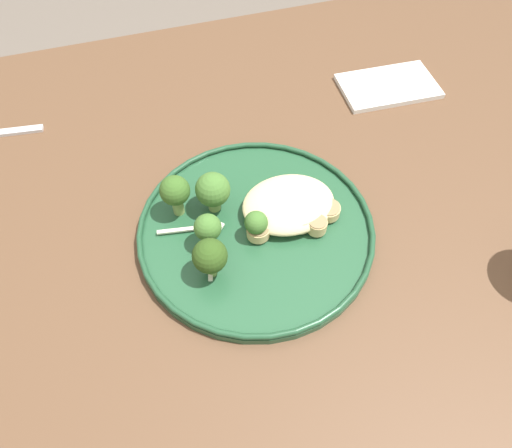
{
  "coord_description": "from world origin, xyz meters",
  "views": [
    {
      "loc": [
        -0.05,
        -0.3,
        1.23
      ],
      "look_at": [
        0.05,
        0.03,
        0.76
      ],
      "focal_mm": 33.51,
      "sensor_mm": 36.0,
      "label": 1
    }
  ],
  "objects_px": {
    "dinner_plate": "(256,229)",
    "broccoli_floret_split_head": "(256,223)",
    "seared_scallop_right_edge": "(266,211)",
    "seared_scallop_center_golden": "(258,231)",
    "seared_scallop_front_small": "(300,221)",
    "broccoli_floret_front_edge": "(208,228)",
    "broccoli_floret_beside_noodles": "(210,256)",
    "seared_scallop_half_hidden": "(314,198)",
    "broccoli_floret_center_pile": "(175,192)",
    "folded_napkin": "(388,86)",
    "broccoli_floret_small_sprig": "(213,190)",
    "seared_scallop_rear_pale": "(318,228)",
    "seared_scallop_tiny_bay": "(328,210)"
  },
  "relations": [
    {
      "from": "seared_scallop_half_hidden",
      "to": "seared_scallop_right_edge",
      "type": "xyz_separation_m",
      "value": [
        -0.06,
        -0.0,
        0.0
      ]
    },
    {
      "from": "dinner_plate",
      "to": "seared_scallop_tiny_bay",
      "type": "xyz_separation_m",
      "value": [
        0.09,
        -0.01,
        0.01
      ]
    },
    {
      "from": "dinner_plate",
      "to": "seared_scallop_half_hidden",
      "type": "bearing_deg",
      "value": 11.74
    },
    {
      "from": "seared_scallop_half_hidden",
      "to": "broccoli_floret_split_head",
      "type": "bearing_deg",
      "value": -162.26
    },
    {
      "from": "seared_scallop_center_golden",
      "to": "broccoli_floret_center_pile",
      "type": "height_order",
      "value": "broccoli_floret_center_pile"
    },
    {
      "from": "dinner_plate",
      "to": "broccoli_floret_beside_noodles",
      "type": "relative_size",
      "value": 5.07
    },
    {
      "from": "dinner_plate",
      "to": "seared_scallop_front_small",
      "type": "distance_m",
      "value": 0.06
    },
    {
      "from": "seared_scallop_right_edge",
      "to": "seared_scallop_front_small",
      "type": "relative_size",
      "value": 0.98
    },
    {
      "from": "seared_scallop_front_small",
      "to": "broccoli_floret_front_edge",
      "type": "distance_m",
      "value": 0.11
    },
    {
      "from": "seared_scallop_center_golden",
      "to": "broccoli_floret_split_head",
      "type": "distance_m",
      "value": 0.01
    },
    {
      "from": "broccoli_floret_small_sprig",
      "to": "broccoli_floret_beside_noodles",
      "type": "relative_size",
      "value": 1.01
    },
    {
      "from": "dinner_plate",
      "to": "broccoli_floret_split_head",
      "type": "distance_m",
      "value": 0.03
    },
    {
      "from": "seared_scallop_right_edge",
      "to": "seared_scallop_center_golden",
      "type": "relative_size",
      "value": 0.97
    },
    {
      "from": "seared_scallop_half_hidden",
      "to": "broccoli_floret_center_pile",
      "type": "xyz_separation_m",
      "value": [
        -0.17,
        0.04,
        0.03
      ]
    },
    {
      "from": "seared_scallop_half_hidden",
      "to": "broccoli_floret_small_sprig",
      "type": "bearing_deg",
      "value": 166.35
    },
    {
      "from": "dinner_plate",
      "to": "broccoli_floret_center_pile",
      "type": "bearing_deg",
      "value": 147.56
    },
    {
      "from": "seared_scallop_front_small",
      "to": "broccoli_floret_split_head",
      "type": "bearing_deg",
      "value": 176.39
    },
    {
      "from": "broccoli_floret_front_edge",
      "to": "broccoli_floret_beside_noodles",
      "type": "xyz_separation_m",
      "value": [
        -0.01,
        -0.04,
        0.0
      ]
    },
    {
      "from": "seared_scallop_rear_pale",
      "to": "broccoli_floret_small_sprig",
      "type": "relative_size",
      "value": 0.42
    },
    {
      "from": "broccoli_floret_split_head",
      "to": "folded_napkin",
      "type": "xyz_separation_m",
      "value": [
        0.29,
        0.22,
        -0.03
      ]
    },
    {
      "from": "dinner_plate",
      "to": "broccoli_floret_split_head",
      "type": "xyz_separation_m",
      "value": [
        -0.0,
        -0.01,
        0.03
      ]
    },
    {
      "from": "seared_scallop_right_edge",
      "to": "broccoli_floret_small_sprig",
      "type": "distance_m",
      "value": 0.07
    },
    {
      "from": "seared_scallop_tiny_bay",
      "to": "folded_napkin",
      "type": "xyz_separation_m",
      "value": [
        0.19,
        0.21,
        -0.02
      ]
    },
    {
      "from": "seared_scallop_center_golden",
      "to": "broccoli_floret_front_edge",
      "type": "relative_size",
      "value": 0.56
    },
    {
      "from": "broccoli_floret_front_edge",
      "to": "broccoli_floret_center_pile",
      "type": "relative_size",
      "value": 0.83
    },
    {
      "from": "seared_scallop_right_edge",
      "to": "folded_napkin",
      "type": "bearing_deg",
      "value": 35.95
    },
    {
      "from": "seared_scallop_tiny_bay",
      "to": "seared_scallop_center_golden",
      "type": "bearing_deg",
      "value": -177.02
    },
    {
      "from": "seared_scallop_tiny_bay",
      "to": "folded_napkin",
      "type": "relative_size",
      "value": 0.2
    },
    {
      "from": "broccoli_floret_front_edge",
      "to": "broccoli_floret_split_head",
      "type": "relative_size",
      "value": 1.21
    },
    {
      "from": "broccoli_floret_small_sprig",
      "to": "broccoli_floret_split_head",
      "type": "relative_size",
      "value": 1.39
    },
    {
      "from": "seared_scallop_half_hidden",
      "to": "broccoli_floret_front_edge",
      "type": "xyz_separation_m",
      "value": [
        -0.14,
        -0.02,
        0.02
      ]
    },
    {
      "from": "seared_scallop_tiny_bay",
      "to": "seared_scallop_rear_pale",
      "type": "height_order",
      "value": "seared_scallop_rear_pale"
    },
    {
      "from": "seared_scallop_tiny_bay",
      "to": "broccoli_floret_split_head",
      "type": "height_order",
      "value": "broccoli_floret_split_head"
    },
    {
      "from": "seared_scallop_right_edge",
      "to": "seared_scallop_rear_pale",
      "type": "relative_size",
      "value": 1.13
    },
    {
      "from": "broccoli_floret_small_sprig",
      "to": "broccoli_floret_split_head",
      "type": "bearing_deg",
      "value": -56.58
    },
    {
      "from": "broccoli_floret_center_pile",
      "to": "folded_napkin",
      "type": "relative_size",
      "value": 0.4
    },
    {
      "from": "folded_napkin",
      "to": "broccoli_floret_small_sprig",
      "type": "bearing_deg",
      "value": -153.69
    },
    {
      "from": "broccoli_floret_center_pile",
      "to": "folded_napkin",
      "type": "xyz_separation_m",
      "value": [
        0.37,
        0.15,
        -0.05
      ]
    },
    {
      "from": "seared_scallop_rear_pale",
      "to": "seared_scallop_center_golden",
      "type": "xyz_separation_m",
      "value": [
        -0.07,
        0.02,
        -0.0
      ]
    },
    {
      "from": "broccoli_floret_beside_noodles",
      "to": "seared_scallop_half_hidden",
      "type": "bearing_deg",
      "value": 22.7
    },
    {
      "from": "broccoli_floret_front_edge",
      "to": "broccoli_floret_small_sprig",
      "type": "distance_m",
      "value": 0.05
    },
    {
      "from": "broccoli_floret_center_pile",
      "to": "broccoli_floret_beside_noodles",
      "type": "relative_size",
      "value": 1.05
    },
    {
      "from": "broccoli_floret_small_sprig",
      "to": "broccoli_floret_center_pile",
      "type": "xyz_separation_m",
      "value": [
        -0.04,
        0.01,
        0.0
      ]
    },
    {
      "from": "seared_scallop_tiny_bay",
      "to": "broccoli_floret_center_pile",
      "type": "distance_m",
      "value": 0.19
    },
    {
      "from": "seared_scallop_half_hidden",
      "to": "folded_napkin",
      "type": "distance_m",
      "value": 0.28
    },
    {
      "from": "broccoli_floret_small_sprig",
      "to": "seared_scallop_half_hidden",
      "type": "bearing_deg",
      "value": -13.65
    },
    {
      "from": "seared_scallop_half_hidden",
      "to": "broccoli_floret_beside_noodles",
      "type": "distance_m",
      "value": 0.16
    },
    {
      "from": "seared_scallop_rear_pale",
      "to": "broccoli_floret_front_edge",
      "type": "xyz_separation_m",
      "value": [
        -0.13,
        0.02,
        0.02
      ]
    },
    {
      "from": "seared_scallop_right_edge",
      "to": "broccoli_floret_split_head",
      "type": "height_order",
      "value": "broccoli_floret_split_head"
    },
    {
      "from": "seared_scallop_tiny_bay",
      "to": "broccoli_floret_beside_noodles",
      "type": "distance_m",
      "value": 0.16
    }
  ]
}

